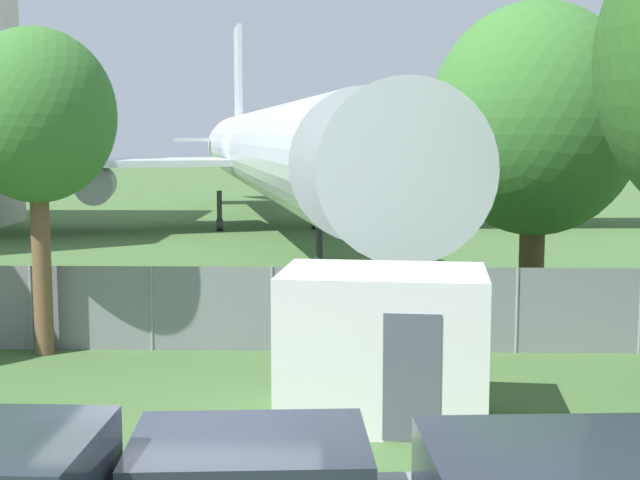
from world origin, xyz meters
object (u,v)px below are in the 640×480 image
object	(u,v)px
airplane	(271,152)
tree_left_of_cabin	(535,120)
tree_near_hangar	(36,118)
portable_cabin	(383,345)

from	to	relation	value
airplane	tree_left_of_cabin	size ratio (longest dim) A/B	6.01
tree_near_hangar	airplane	bearing A→B (deg)	82.92
airplane	portable_cabin	world-z (taller)	airplane
airplane	tree_left_of_cabin	world-z (taller)	airplane
airplane	tree_near_hangar	xyz separation A→B (m)	(-2.84, -22.86, 1.12)
portable_cabin	tree_left_of_cabin	distance (m)	9.91
portable_cabin	tree_near_hangar	distance (m)	8.75
tree_left_of_cabin	tree_near_hangar	bearing A→B (deg)	-158.83
tree_left_of_cabin	airplane	bearing A→B (deg)	113.33
tree_near_hangar	tree_left_of_cabin	bearing A→B (deg)	21.17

